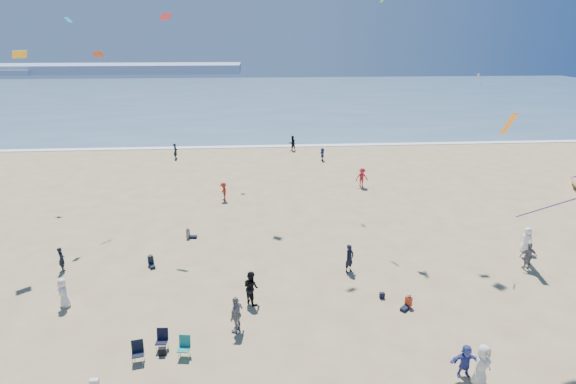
{
  "coord_description": "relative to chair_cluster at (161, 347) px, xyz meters",
  "views": [
    {
      "loc": [
        0.49,
        -12.81,
        13.96
      ],
      "look_at": [
        2.0,
        8.0,
        6.63
      ],
      "focal_mm": 28.0,
      "sensor_mm": 36.0,
      "label": 1
    }
  ],
  "objects": [
    {
      "name": "standing_flyers",
      "position": [
        9.0,
        13.86,
        0.4
      ],
      "size": [
        31.04,
        41.9,
        1.94
      ],
      "color": "gray",
      "rests_on": "ground"
    },
    {
      "name": "ocean",
      "position": [
        4.06,
        90.49,
        -0.47
      ],
      "size": [
        220.0,
        100.0,
        0.06
      ],
      "primitive_type": "cube",
      "color": "#476B84",
      "rests_on": "ground"
    },
    {
      "name": "white_tote",
      "position": [
        -2.44,
        -1.75,
        -0.3
      ],
      "size": [
        0.35,
        0.2,
        0.4
      ],
      "primitive_type": "cube",
      "color": "silver",
      "rests_on": "ground"
    },
    {
      "name": "surf_line",
      "position": [
        4.06,
        40.49,
        -0.46
      ],
      "size": [
        220.0,
        1.2,
        0.08
      ],
      "primitive_type": "cube",
      "color": "white",
      "rests_on": "ground"
    },
    {
      "name": "seated_group",
      "position": [
        5.08,
        1.03,
        -0.08
      ],
      "size": [
        15.84,
        24.05,
        0.84
      ],
      "color": "white",
      "rests_on": "ground"
    },
    {
      "name": "black_backpack",
      "position": [
        -0.0,
        0.08,
        -0.31
      ],
      "size": [
        0.3,
        0.22,
        0.38
      ],
      "primitive_type": "cube",
      "color": "black",
      "rests_on": "ground"
    },
    {
      "name": "chair_cluster",
      "position": [
        0.0,
        0.0,
        0.0
      ],
      "size": [
        2.69,
        1.47,
        1.0
      ],
      "color": "black",
      "rests_on": "ground"
    },
    {
      "name": "navy_bag",
      "position": [
        11.38,
        3.99,
        -0.33
      ],
      "size": [
        0.28,
        0.18,
        0.34
      ],
      "primitive_type": "cube",
      "color": "black",
      "rests_on": "ground"
    },
    {
      "name": "headland_far",
      "position": [
        -55.94,
        165.49,
        1.1
      ],
      "size": [
        110.0,
        20.0,
        3.2
      ],
      "primitive_type": "cube",
      "color": "#7A8EA8",
      "rests_on": "ground"
    },
    {
      "name": "kites_aloft",
      "position": [
        13.41,
        9.93,
        14.43
      ],
      "size": [
        43.92,
        43.02,
        28.06
      ],
      "color": "#FF6DD8",
      "rests_on": "ground"
    }
  ]
}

